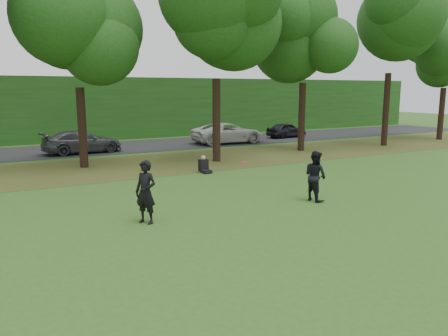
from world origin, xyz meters
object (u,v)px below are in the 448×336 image
player_right (315,176)px  seated_person (204,166)px  player_left (146,192)px  frisbee (243,163)px

player_right → seated_person: 6.99m
seated_person → player_left: bearing=-129.7°
player_left → frisbee: 3.22m
player_left → seated_person: bearing=106.6°
frisbee → seated_person: frisbee is taller
player_right → frisbee: bearing=91.6°
frisbee → player_left: bearing=170.0°
frisbee → player_right: bearing=4.0°
frisbee → seated_person: 7.53m
player_left → player_right: bearing=52.1°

